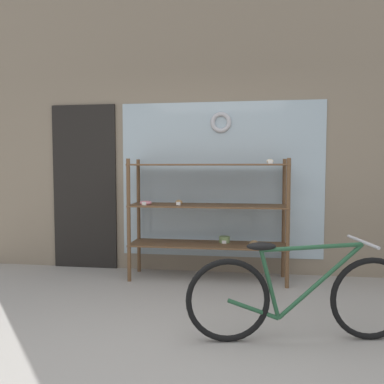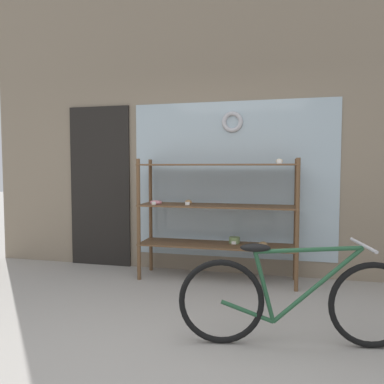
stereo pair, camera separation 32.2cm
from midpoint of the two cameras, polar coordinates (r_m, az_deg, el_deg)
The scene contains 4 objects.
ground_plane at distance 2.65m, azimuth -2.21°, elevation -25.65°, with size 30.00×30.00×0.00m, color gray.
storefront_facade at distance 4.69m, azimuth 5.38°, elevation 10.01°, with size 6.16×0.13×3.73m.
display_case at distance 4.32m, azimuth 6.01°, elevation -2.59°, with size 1.81×0.45×1.40m.
bicycle at distance 2.96m, azimuth 18.58°, elevation -15.34°, with size 1.70×0.47×0.76m.
Camera 2 is at (0.79, -2.19, 1.30)m, focal length 35.00 mm.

